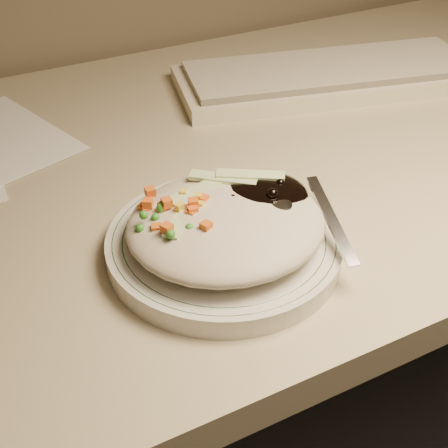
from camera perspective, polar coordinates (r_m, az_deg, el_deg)
name	(u,v)px	position (r m, az deg, el deg)	size (l,w,h in m)	color
desk	(215,273)	(0.90, -0.79, -4.48)	(1.40, 0.70, 0.74)	tan
plate	(224,245)	(0.61, 0.00, -1.96)	(0.23, 0.23, 0.02)	silver
plate_rim	(224,237)	(0.60, 0.00, -1.22)	(0.22, 0.22, 0.00)	#144723
meal	(228,218)	(0.59, 0.41, 0.51)	(0.20, 0.19, 0.05)	#BBB198
keyboard	(330,76)	(0.96, 9.64, 13.21)	(0.47, 0.26, 0.03)	beige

